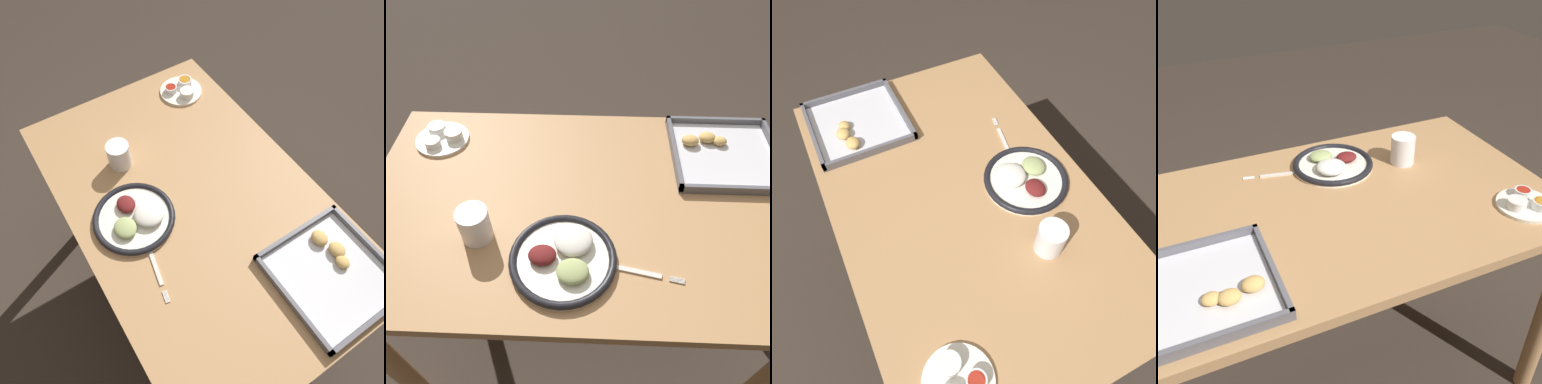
% 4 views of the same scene
% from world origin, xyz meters
% --- Properties ---
extents(ground_plane, '(8.00, 8.00, 0.00)m').
position_xyz_m(ground_plane, '(0.00, 0.00, 0.00)').
color(ground_plane, '#382D26').
extents(dining_table, '(1.21, 0.76, 0.75)m').
position_xyz_m(dining_table, '(0.00, 0.00, 0.63)').
color(dining_table, '#AD7F51').
rests_on(dining_table, ground_plane).
extents(dinner_plate, '(0.26, 0.26, 0.04)m').
position_xyz_m(dinner_plate, '(-0.04, -0.19, 0.77)').
color(dinner_plate, white).
rests_on(dinner_plate, dining_table).
extents(fork, '(0.21, 0.05, 0.00)m').
position_xyz_m(fork, '(0.13, -0.22, 0.76)').
color(fork, silver).
rests_on(fork, dining_table).
extents(saucer_plate, '(0.16, 0.16, 0.04)m').
position_xyz_m(saucer_plate, '(-0.45, 0.23, 0.77)').
color(saucer_plate, white).
rests_on(saucer_plate, dining_table).
extents(baking_tray, '(0.32, 0.32, 0.04)m').
position_xyz_m(baking_tray, '(0.42, 0.20, 0.76)').
color(baking_tray, '#595960').
rests_on(baking_tray, dining_table).
extents(drinking_cup, '(0.08, 0.08, 0.09)m').
position_xyz_m(drinking_cup, '(-0.26, -0.13, 0.80)').
color(drinking_cup, white).
rests_on(drinking_cup, dining_table).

